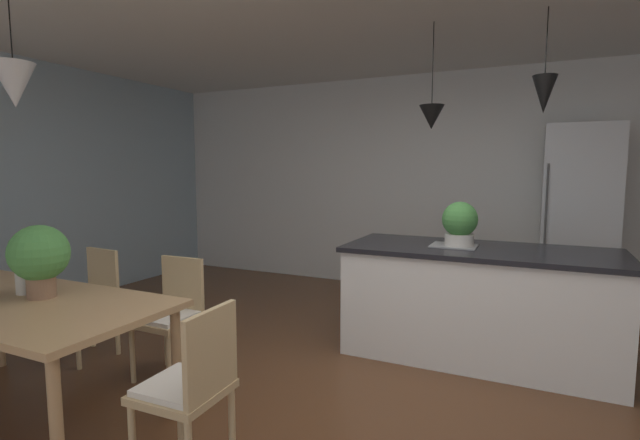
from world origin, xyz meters
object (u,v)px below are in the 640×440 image
at_px(refrigerator, 578,221).
at_px(potted_plant_on_island, 460,223).
at_px(chair_far_left, 90,299).
at_px(chair_far_right, 171,313).
at_px(kitchen_island, 478,301).
at_px(potted_plant_on_table, 39,256).
at_px(vase_on_dining_table, 25,281).
at_px(chair_kitchen_end, 191,385).
at_px(dining_table, 16,310).

relative_size(refrigerator, potted_plant_on_island, 5.39).
distance_m(chair_far_left, potted_plant_on_island, 3.08).
bearing_deg(potted_plant_on_island, chair_far_right, -144.22).
relative_size(kitchen_island, potted_plant_on_table, 4.68).
height_order(potted_plant_on_island, vase_on_dining_table, potted_plant_on_island).
height_order(chair_far_right, kitchen_island, kitchen_island).
bearing_deg(chair_far_right, chair_kitchen_end, -42.87).
bearing_deg(refrigerator, kitchen_island, -116.23).
height_order(chair_kitchen_end, refrigerator, refrigerator).
height_order(chair_far_right, potted_plant_on_table, potted_plant_on_table).
distance_m(refrigerator, potted_plant_on_island, 1.88).
bearing_deg(refrigerator, chair_far_right, -133.57).
bearing_deg(potted_plant_on_table, vase_on_dining_table, 176.27).
xyz_separation_m(potted_plant_on_island, potted_plant_on_table, (-2.18, -2.07, -0.09)).
bearing_deg(vase_on_dining_table, potted_plant_on_table, -3.73).
relative_size(chair_kitchen_end, vase_on_dining_table, 5.51).
height_order(dining_table, potted_plant_on_island, potted_plant_on_island).
height_order(chair_far_left, potted_plant_on_island, potted_plant_on_island).
bearing_deg(refrigerator, potted_plant_on_island, -120.63).
distance_m(chair_kitchen_end, potted_plant_on_table, 1.36).
distance_m(refrigerator, vase_on_dining_table, 4.95).
distance_m(kitchen_island, refrigerator, 1.88).
height_order(chair_kitchen_end, potted_plant_on_island, potted_plant_on_island).
bearing_deg(chair_far_left, refrigerator, 38.73).
bearing_deg(chair_kitchen_end, vase_on_dining_table, 175.49).
bearing_deg(dining_table, chair_far_right, 62.54).
xyz_separation_m(chair_far_right, chair_far_left, (-0.87, -0.00, 0.00)).
distance_m(chair_kitchen_end, refrigerator, 4.26).
relative_size(chair_far_right, potted_plant_on_table, 1.93).
height_order(kitchen_island, refrigerator, refrigerator).
relative_size(dining_table, potted_plant_on_table, 4.31).
bearing_deg(chair_kitchen_end, potted_plant_on_table, 175.38).
xyz_separation_m(kitchen_island, potted_plant_on_island, (-0.16, 0.00, 0.63)).
relative_size(potted_plant_on_island, vase_on_dining_table, 2.33).
distance_m(chair_far_left, potted_plant_on_table, 1.05).
relative_size(kitchen_island, potted_plant_on_island, 5.74).
bearing_deg(chair_far_left, kitchen_island, 24.82).
height_order(chair_far_right, vase_on_dining_table, vase_on_dining_table).
relative_size(chair_kitchen_end, potted_plant_on_table, 1.93).
distance_m(potted_plant_on_island, potted_plant_on_table, 3.01).
relative_size(chair_far_right, refrigerator, 0.44).
height_order(chair_far_left, potted_plant_on_table, potted_plant_on_table).
distance_m(chair_far_left, refrigerator, 4.73).
bearing_deg(potted_plant_on_island, potted_plant_on_table, -136.56).
xyz_separation_m(refrigerator, potted_plant_on_island, (-0.96, -1.61, 0.10)).
relative_size(refrigerator, vase_on_dining_table, 12.56).
distance_m(dining_table, chair_far_left, 0.97).
bearing_deg(potted_plant_on_island, vase_on_dining_table, -138.96).
relative_size(chair_kitchen_end, potted_plant_on_island, 2.36).
xyz_separation_m(kitchen_island, vase_on_dining_table, (-2.52, -2.06, 0.36)).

